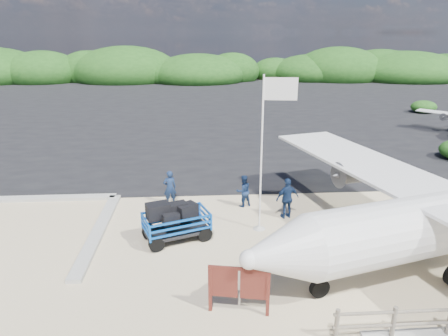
# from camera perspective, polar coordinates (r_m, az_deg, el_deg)

# --- Properties ---
(ground) EXTENTS (160.00, 160.00, 0.00)m
(ground) POSITION_cam_1_polar(r_m,az_deg,el_deg) (15.18, -1.71, -11.28)
(ground) COLOR beige
(asphalt_apron) EXTENTS (90.00, 50.00, 0.04)m
(asphalt_apron) POSITION_cam_1_polar(r_m,az_deg,el_deg) (43.80, -3.16, 8.76)
(asphalt_apron) COLOR #B2B2B2
(asphalt_apron) RESTS_ON ground
(vegetation_band) EXTENTS (124.00, 8.00, 4.40)m
(vegetation_band) POSITION_cam_1_polar(r_m,az_deg,el_deg) (68.56, -3.43, 12.38)
(vegetation_band) COLOR #B2B2B2
(vegetation_band) RESTS_ON ground
(fence) EXTENTS (6.40, 2.00, 1.10)m
(fence) POSITION_cam_1_polar(r_m,az_deg,el_deg) (12.84, 29.14, -20.27)
(fence) COLOR #B2B2B2
(fence) RESTS_ON ground
(baggage_cart) EXTENTS (3.01, 2.35, 1.33)m
(baggage_cart) POSITION_cam_1_polar(r_m,az_deg,el_deg) (15.80, -6.70, -10.11)
(baggage_cart) COLOR blue
(baggage_cart) RESTS_ON ground
(flagpole) EXTENTS (1.30, 0.68, 6.18)m
(flagpole) POSITION_cam_1_polar(r_m,az_deg,el_deg) (16.56, 5.03, -8.62)
(flagpole) COLOR white
(flagpole) RESTS_ON ground
(signboard) EXTENTS (1.85, 0.54, 1.53)m
(signboard) POSITION_cam_1_polar(r_m,az_deg,el_deg) (12.15, 2.09, -19.95)
(signboard) COLOR maroon
(signboard) RESTS_ON ground
(crew_a) EXTENTS (0.68, 0.53, 1.64)m
(crew_a) POSITION_cam_1_polar(r_m,az_deg,el_deg) (18.59, -7.75, -2.79)
(crew_a) COLOR #14264C
(crew_a) RESTS_ON ground
(crew_b) EXTENTS (0.89, 0.79, 1.50)m
(crew_b) POSITION_cam_1_polar(r_m,az_deg,el_deg) (18.26, 2.78, -3.28)
(crew_b) COLOR #14264C
(crew_b) RESTS_ON ground
(crew_c) EXTENTS (1.13, 0.71, 1.79)m
(crew_c) POSITION_cam_1_polar(r_m,az_deg,el_deg) (17.28, 9.04, -4.30)
(crew_c) COLOR #14264C
(crew_c) RESTS_ON ground
(aircraft_large) EXTENTS (21.78, 21.78, 5.31)m
(aircraft_large) POSITION_cam_1_polar(r_m,az_deg,el_deg) (41.36, 12.42, 7.75)
(aircraft_large) COLOR #B2B2B2
(aircraft_large) RESTS_ON ground
(aircraft_small) EXTENTS (9.08, 9.08, 2.31)m
(aircraft_small) POSITION_cam_1_polar(r_m,az_deg,el_deg) (48.35, -15.01, 9.10)
(aircraft_small) COLOR #B2B2B2
(aircraft_small) RESTS_ON ground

